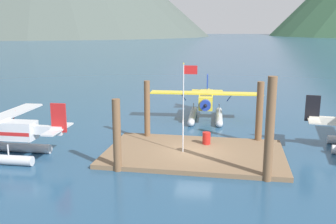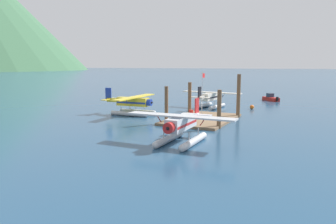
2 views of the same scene
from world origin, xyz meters
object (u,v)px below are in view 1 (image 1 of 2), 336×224
at_px(flagpole, 185,98).
at_px(seaplane_silver_port_aft, 1,135).
at_px(fuel_drum, 206,138).
at_px(seaplane_yellow_bow_centre, 206,103).

height_order(flagpole, seaplane_silver_port_aft, flagpole).
xyz_separation_m(flagpole, seaplane_silver_port_aft, (-12.06, -2.42, -2.48)).
distance_m(flagpole, fuel_drum, 4.12).
height_order(fuel_drum, seaplane_silver_port_aft, seaplane_silver_port_aft).
bearing_deg(flagpole, seaplane_yellow_bow_centre, 87.07).
height_order(flagpole, fuel_drum, flagpole).
bearing_deg(seaplane_yellow_bow_centre, flagpole, -92.93).
bearing_deg(fuel_drum, seaplane_silver_port_aft, -161.45).
bearing_deg(seaplane_silver_port_aft, fuel_drum, 18.55).
xyz_separation_m(fuel_drum, seaplane_silver_port_aft, (-13.37, -4.49, 0.84)).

